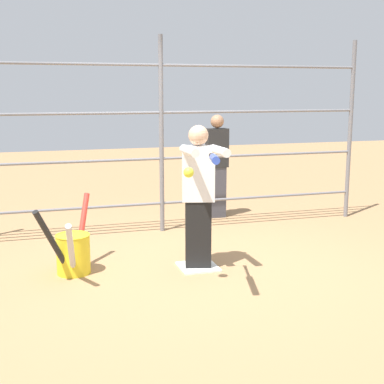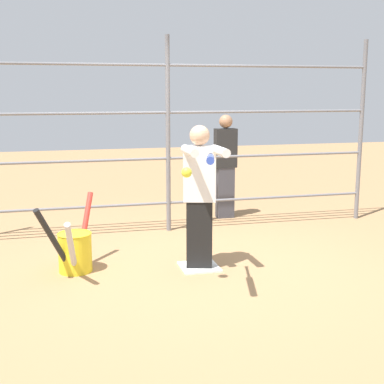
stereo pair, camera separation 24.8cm
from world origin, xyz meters
The scene contains 8 objects.
ground_plane centered at (0.00, 0.00, 0.00)m, with size 24.00×24.00×0.00m, color #9E754C.
home_plate centered at (0.00, 0.00, 0.01)m, with size 0.40×0.40×0.02m.
fence_backstop centered at (0.00, -1.60, 1.28)m, with size 5.73×0.06×2.57m.
batter centered at (0.00, 0.02, 0.82)m, with size 0.38×0.58×1.52m.
baseball_bat_swinging centered at (0.15, 0.90, 1.29)m, with size 0.30×0.85×0.12m.
softball_in_flight centered at (0.28, 0.59, 1.13)m, with size 0.10×0.10×0.10m.
bat_bucket centered at (1.29, -0.19, 0.24)m, with size 0.64×1.11×0.77m.
bystander_behind_fence centered at (-0.97, -2.14, 0.79)m, with size 0.31×0.20×1.52m.
Camera 1 is at (1.66, 5.21, 1.87)m, focal length 50.00 mm.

